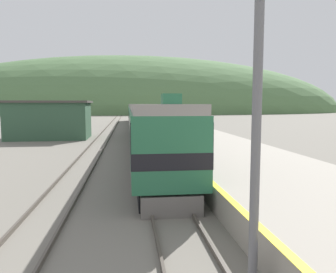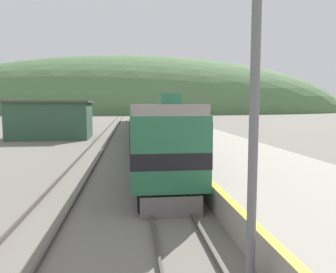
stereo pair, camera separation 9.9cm
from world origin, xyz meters
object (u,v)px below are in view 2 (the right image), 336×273
object	(u,v)px
carriage_second	(140,117)
signal_mast_main	(257,16)
carriage_third	(137,113)
express_train_lead_car	(152,132)

from	to	relation	value
carriage_second	signal_mast_main	size ratio (longest dim) A/B	2.62
carriage_second	signal_mast_main	bearing A→B (deg)	-88.26
carriage_third	signal_mast_main	world-z (taller)	signal_mast_main
carriage_third	express_train_lead_car	bearing A→B (deg)	-90.00
carriage_second	carriage_third	xyz separation A→B (m)	(0.00, 23.69, 0.00)
signal_mast_main	carriage_second	bearing A→B (deg)	91.74
express_train_lead_car	carriage_third	size ratio (longest dim) A/B	0.94
express_train_lead_car	signal_mast_main	xyz separation A→B (m)	(1.15, -14.83, 3.56)
carriage_second	carriage_third	bearing A→B (deg)	90.00
express_train_lead_car	carriage_second	world-z (taller)	express_train_lead_car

